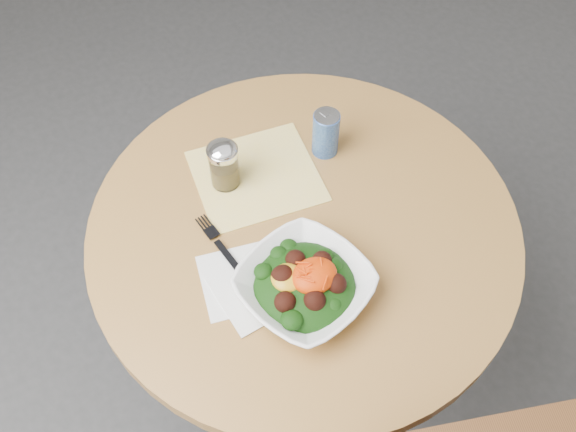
# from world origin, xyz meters

# --- Properties ---
(ground) EXTENTS (6.00, 6.00, 0.00)m
(ground) POSITION_xyz_m (0.00, 0.00, 0.00)
(ground) COLOR #323235
(ground) RESTS_ON ground
(table) EXTENTS (0.90, 0.90, 0.75)m
(table) POSITION_xyz_m (0.00, 0.00, 0.55)
(table) COLOR black
(table) RESTS_ON ground
(cloth_napkin) EXTENTS (0.29, 0.27, 0.00)m
(cloth_napkin) POSITION_xyz_m (-0.03, 0.16, 0.75)
(cloth_napkin) COLOR #E1AE0B
(cloth_napkin) RESTS_ON table
(paper_napkins) EXTENTS (0.19, 0.20, 0.00)m
(paper_napkins) POSITION_xyz_m (-0.17, -0.07, 0.75)
(paper_napkins) COLOR white
(paper_napkins) RESTS_ON table
(salad_bowl) EXTENTS (0.30, 0.30, 0.09)m
(salad_bowl) POSITION_xyz_m (-0.08, -0.14, 0.78)
(salad_bowl) COLOR white
(salad_bowl) RESTS_ON table
(fork) EXTENTS (0.04, 0.20, 0.00)m
(fork) POSITION_xyz_m (-0.18, 0.02, 0.76)
(fork) COLOR black
(fork) RESTS_ON table
(spice_shaker) EXTENTS (0.07, 0.07, 0.12)m
(spice_shaker) POSITION_xyz_m (-0.09, 0.18, 0.81)
(spice_shaker) COLOR silver
(spice_shaker) RESTS_ON table
(beverage_can) EXTENTS (0.06, 0.06, 0.11)m
(beverage_can) POSITION_xyz_m (0.14, 0.15, 0.81)
(beverage_can) COLOR navy
(beverage_can) RESTS_ON table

